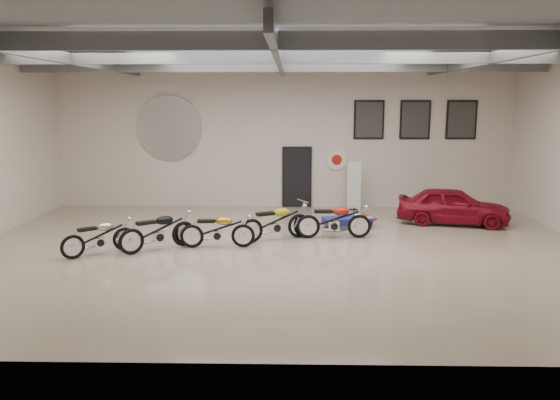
{
  "coord_description": "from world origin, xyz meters",
  "views": [
    {
      "loc": [
        0.31,
        -13.27,
        3.7
      ],
      "look_at": [
        0.0,
        1.2,
        1.1
      ],
      "focal_mm": 35.0,
      "sensor_mm": 36.0,
      "label": 1
    }
  ],
  "objects_px": {
    "motorcycle_silver": "(99,236)",
    "motorcycle_yellow": "(276,221)",
    "banner_stand": "(354,185)",
    "motorcycle_red": "(334,219)",
    "vintage_car": "(453,206)",
    "motorcycle_gold": "(217,229)",
    "motorcycle_black": "(158,230)",
    "go_kart": "(352,218)"
  },
  "relations": [
    {
      "from": "motorcycle_red",
      "to": "go_kart",
      "type": "height_order",
      "value": "motorcycle_red"
    },
    {
      "from": "motorcycle_red",
      "to": "go_kart",
      "type": "bearing_deg",
      "value": 60.01
    },
    {
      "from": "motorcycle_silver",
      "to": "vintage_car",
      "type": "height_order",
      "value": "vintage_car"
    },
    {
      "from": "motorcycle_yellow",
      "to": "motorcycle_gold",
      "type": "bearing_deg",
      "value": -178.61
    },
    {
      "from": "banner_stand",
      "to": "motorcycle_red",
      "type": "relative_size",
      "value": 0.87
    },
    {
      "from": "motorcycle_black",
      "to": "go_kart",
      "type": "height_order",
      "value": "motorcycle_black"
    },
    {
      "from": "motorcycle_silver",
      "to": "motorcycle_gold",
      "type": "relative_size",
      "value": 0.97
    },
    {
      "from": "motorcycle_gold",
      "to": "vintage_car",
      "type": "bearing_deg",
      "value": 19.71
    },
    {
      "from": "motorcycle_silver",
      "to": "motorcycle_red",
      "type": "height_order",
      "value": "motorcycle_red"
    },
    {
      "from": "motorcycle_yellow",
      "to": "vintage_car",
      "type": "distance_m",
      "value": 5.8
    },
    {
      "from": "motorcycle_black",
      "to": "motorcycle_yellow",
      "type": "distance_m",
      "value": 3.13
    },
    {
      "from": "motorcycle_silver",
      "to": "motorcycle_red",
      "type": "distance_m",
      "value": 6.16
    },
    {
      "from": "motorcycle_yellow",
      "to": "motorcycle_black",
      "type": "bearing_deg",
      "value": 172.95
    },
    {
      "from": "motorcycle_black",
      "to": "vintage_car",
      "type": "xyz_separation_m",
      "value": [
        8.33,
        3.21,
        0.04
      ]
    },
    {
      "from": "motorcycle_yellow",
      "to": "go_kart",
      "type": "xyz_separation_m",
      "value": [
        2.23,
        1.49,
        -0.21
      ]
    },
    {
      "from": "vintage_car",
      "to": "motorcycle_gold",
      "type": "bearing_deg",
      "value": 126.73
    },
    {
      "from": "vintage_car",
      "to": "motorcycle_red",
      "type": "bearing_deg",
      "value": 129.83
    },
    {
      "from": "motorcycle_red",
      "to": "go_kart",
      "type": "relative_size",
      "value": 1.16
    },
    {
      "from": "banner_stand",
      "to": "motorcycle_gold",
      "type": "xyz_separation_m",
      "value": [
        -4.08,
        -5.16,
        -0.39
      ]
    },
    {
      "from": "banner_stand",
      "to": "motorcycle_red",
      "type": "bearing_deg",
      "value": -93.12
    },
    {
      "from": "motorcycle_silver",
      "to": "motorcycle_yellow",
      "type": "bearing_deg",
      "value": -20.14
    },
    {
      "from": "motorcycle_yellow",
      "to": "motorcycle_red",
      "type": "bearing_deg",
      "value": -17.81
    },
    {
      "from": "motorcycle_yellow",
      "to": "motorcycle_red",
      "type": "xyz_separation_m",
      "value": [
        1.6,
        0.26,
        -0.0
      ]
    },
    {
      "from": "motorcycle_gold",
      "to": "motorcycle_black",
      "type": "bearing_deg",
      "value": -172.79
    },
    {
      "from": "motorcycle_silver",
      "to": "motorcycle_gold",
      "type": "xyz_separation_m",
      "value": [
        2.82,
        0.72,
        0.01
      ]
    },
    {
      "from": "banner_stand",
      "to": "vintage_car",
      "type": "xyz_separation_m",
      "value": [
        2.79,
        -2.22,
        -0.31
      ]
    },
    {
      "from": "motorcycle_silver",
      "to": "motorcycle_black",
      "type": "bearing_deg",
      "value": -21.44
    },
    {
      "from": "motorcycle_silver",
      "to": "vintage_car",
      "type": "xyz_separation_m",
      "value": [
        9.69,
        3.65,
        0.09
      ]
    },
    {
      "from": "motorcycle_black",
      "to": "motorcycle_red",
      "type": "distance_m",
      "value": 4.73
    },
    {
      "from": "banner_stand",
      "to": "motorcycle_silver",
      "type": "distance_m",
      "value": 9.07
    },
    {
      "from": "motorcycle_red",
      "to": "go_kart",
      "type": "distance_m",
      "value": 1.4
    },
    {
      "from": "motorcycle_silver",
      "to": "banner_stand",
      "type": "bearing_deg",
      "value": 0.77
    },
    {
      "from": "motorcycle_black",
      "to": "banner_stand",
      "type": "bearing_deg",
      "value": 6.87
    },
    {
      "from": "go_kart",
      "to": "vintage_car",
      "type": "bearing_deg",
      "value": -1.63
    },
    {
      "from": "motorcycle_black",
      "to": "motorcycle_red",
      "type": "bearing_deg",
      "value": -21.09
    },
    {
      "from": "banner_stand",
      "to": "motorcycle_black",
      "type": "height_order",
      "value": "banner_stand"
    },
    {
      "from": "banner_stand",
      "to": "motorcycle_silver",
      "type": "relative_size",
      "value": 0.96
    },
    {
      "from": "motorcycle_gold",
      "to": "vintage_car",
      "type": "distance_m",
      "value": 7.46
    },
    {
      "from": "motorcycle_black",
      "to": "vintage_car",
      "type": "relative_size",
      "value": 0.6
    },
    {
      "from": "motorcycle_silver",
      "to": "motorcycle_yellow",
      "type": "relative_size",
      "value": 0.9
    },
    {
      "from": "motorcycle_silver",
      "to": "motorcycle_black",
      "type": "distance_m",
      "value": 1.43
    },
    {
      "from": "banner_stand",
      "to": "motorcycle_black",
      "type": "bearing_deg",
      "value": -124.92
    }
  ]
}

